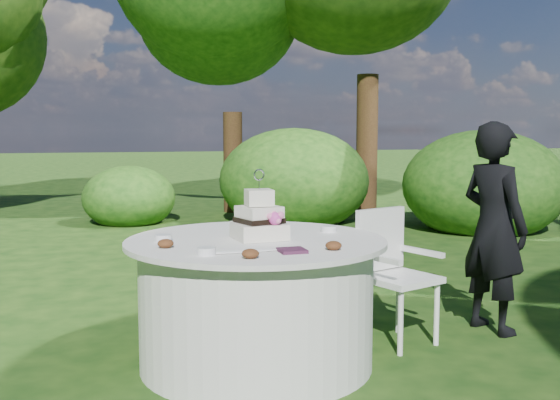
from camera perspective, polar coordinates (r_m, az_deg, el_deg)
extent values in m
plane|color=#12340E|center=(4.12, -2.06, -14.03)|extent=(80.00, 80.00, 0.00)
cube|color=#431C36|center=(3.50, 1.06, -4.42)|extent=(0.14, 0.14, 0.02)
ellipsoid|color=white|center=(3.49, -3.40, -4.50)|extent=(0.48, 0.07, 0.01)
imported|color=black|center=(4.83, 18.13, -2.28)|extent=(0.47, 0.61, 1.48)
cylinder|color=white|center=(4.01, -2.08, -9.06)|extent=(1.40, 1.40, 0.74)
cylinder|color=white|center=(3.93, -2.10, -3.62)|extent=(1.56, 1.56, 0.03)
cube|color=silver|center=(3.91, -1.82, -2.69)|extent=(0.31, 0.31, 0.10)
cube|color=silver|center=(3.90, -1.82, -1.24)|extent=(0.27, 0.27, 0.10)
cube|color=white|center=(3.89, -1.83, 0.22)|extent=(0.16, 0.16, 0.10)
cube|color=black|center=(3.90, -1.82, -1.75)|extent=(0.29, 0.29, 0.03)
sphere|color=#CF3DA0|center=(3.81, -0.42, -1.64)|extent=(0.08, 0.08, 0.08)
cylinder|color=silver|center=(3.88, -1.83, 1.32)|extent=(0.01, 0.01, 0.05)
torus|color=silver|center=(3.88, -1.84, 2.21)|extent=(0.07, 0.02, 0.07)
cube|color=white|center=(4.43, 10.42, -6.75)|extent=(0.54, 0.54, 0.04)
cube|color=white|center=(4.52, 8.71, -3.37)|extent=(0.41, 0.18, 0.42)
cylinder|color=white|center=(4.26, 10.45, -10.49)|extent=(0.04, 0.04, 0.42)
cylinder|color=white|center=(4.50, 13.48, -9.63)|extent=(0.04, 0.04, 0.42)
cylinder|color=white|center=(4.49, 7.23, -9.56)|extent=(0.04, 0.04, 0.42)
cylinder|color=silver|center=(4.72, 10.28, -8.82)|extent=(0.04, 0.04, 0.42)
cube|color=white|center=(4.26, 8.59, -5.04)|extent=(0.16, 0.37, 0.04)
cube|color=white|center=(4.55, 12.20, -4.40)|extent=(0.16, 0.37, 0.04)
cylinder|color=white|center=(4.20, 4.27, -2.52)|extent=(0.10, 0.10, 0.04)
cylinder|color=white|center=(3.89, -10.13, -3.28)|extent=(0.10, 0.10, 0.04)
cylinder|color=white|center=(3.44, -6.42, -4.45)|extent=(0.10, 0.10, 0.04)
ellipsoid|color=#562D16|center=(3.68, -9.94, -3.75)|extent=(0.09, 0.09, 0.05)
ellipsoid|color=#562D16|center=(3.33, -2.60, -4.69)|extent=(0.09, 0.09, 0.05)
ellipsoid|color=#562D16|center=(3.57, 4.69, -3.97)|extent=(0.09, 0.09, 0.05)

